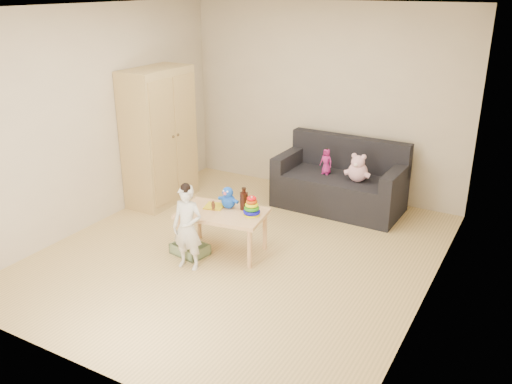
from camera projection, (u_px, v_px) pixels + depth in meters
The scene contains 13 objects.
room at pixel (240, 140), 5.56m from camera, with size 4.50×4.50×4.50m.
wardrobe at pixel (159, 137), 7.17m from camera, with size 0.50×1.00×1.80m, color tan.
sofa at pixel (338, 192), 7.14m from camera, with size 1.64×0.82×0.46m, color black.
play_table at pixel (223, 232), 5.96m from camera, with size 0.93×0.59×0.49m, color #E3B57C.
storage_bin at pixel (190, 249), 5.99m from camera, with size 0.38×0.29×0.11m, color gray, non-canonical shape.
toddler at pixel (188, 229), 5.57m from camera, with size 0.33×0.22×0.89m, color silver.
pink_bear at pixel (358, 170), 6.80m from camera, with size 0.27×0.23×0.31m, color #FFBBD4, non-canonical shape.
doll at pixel (326, 162), 7.06m from camera, with size 0.17×0.11×0.33m, color #B72280.
ring_stacker at pixel (252, 208), 5.75m from camera, with size 0.19×0.19×0.21m.
brown_bottle at pixel (244, 200), 5.90m from camera, with size 0.09×0.09×0.25m.
blue_plush at pixel (228, 197), 5.93m from camera, with size 0.21×0.16×0.25m, color blue, non-canonical shape.
wooden_figure at pixel (213, 206), 5.88m from camera, with size 0.05×0.04×0.12m, color brown, non-canonical shape.
yellow_book at pixel (214, 206), 6.00m from camera, with size 0.20×0.20×0.02m, color yellow.
Camera 1 is at (2.78, -4.61, 2.82)m, focal length 38.00 mm.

